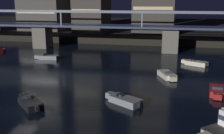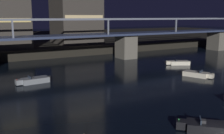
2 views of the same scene
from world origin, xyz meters
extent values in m
cube|color=black|center=(0.00, 86.82, 1.10)|extent=(240.00, 80.00, 2.20)
cube|color=#605B51|center=(16.00, 38.82, 2.77)|extent=(3.60, 4.40, 5.55)
cube|color=#605B51|center=(48.01, 38.82, 2.77)|extent=(3.60, 4.40, 5.55)
cube|color=#2D3856|center=(0.00, 38.82, 5.78)|extent=(102.03, 6.40, 0.45)
cube|color=slate|center=(0.00, 35.92, 9.20)|extent=(102.03, 0.36, 0.36)
cube|color=slate|center=(0.00, 41.72, 9.20)|extent=(102.03, 0.36, 0.36)
cube|color=slate|center=(-9.60, 35.92, 7.60)|extent=(0.30, 0.30, 3.20)
cube|color=slate|center=(9.60, 35.92, 7.60)|extent=(0.30, 0.30, 3.20)
cube|color=slate|center=(28.81, 35.92, 7.60)|extent=(0.30, 0.30, 3.20)
cube|color=#F2D172|center=(-7.52, 49.04, 8.95)|extent=(8.12, 0.10, 0.90)
cube|color=beige|center=(11.00, 51.37, 9.68)|extent=(10.80, 0.10, 0.90)
cube|color=gray|center=(-8.53, 25.63, 0.40)|extent=(4.04, 2.11, 0.80)
cube|color=gray|center=(-10.93, 25.43, 0.45)|extent=(0.98, 1.06, 0.70)
cube|color=#283342|center=(-9.38, 25.56, 0.98)|extent=(0.21, 1.35, 0.36)
cube|color=#262628|center=(-9.13, 25.58, 0.92)|extent=(0.44, 0.59, 0.24)
cube|color=black|center=(-6.38, 25.80, 0.50)|extent=(0.39, 0.39, 0.60)
sphere|color=red|center=(-11.18, 25.41, 0.88)|extent=(0.12, 0.12, 0.12)
cube|color=beige|center=(20.93, 26.07, 0.40)|extent=(4.30, 3.39, 0.80)
cube|color=beige|center=(18.80, 27.17, 0.45)|extent=(1.25, 1.29, 0.70)
cube|color=#283342|center=(20.18, 26.46, 0.98)|extent=(0.71, 1.25, 0.36)
cube|color=#262628|center=(20.40, 26.34, 0.92)|extent=(0.61, 0.68, 0.24)
cube|color=black|center=(22.85, 25.08, 0.50)|extent=(0.48, 0.48, 0.60)
sphere|color=beige|center=(18.57, 27.28, 0.88)|extent=(0.12, 0.12, 0.12)
cube|color=beige|center=(15.57, 16.75, 0.40)|extent=(3.15, 4.30, 0.80)
cube|color=beige|center=(16.49, 14.52, 0.45)|extent=(1.26, 1.21, 0.70)
cube|color=#283342|center=(15.89, 15.96, 0.98)|extent=(1.29, 0.61, 0.36)
cube|color=#262628|center=(15.80, 16.19, 0.92)|extent=(0.67, 0.58, 0.24)
cube|color=black|center=(14.75, 18.74, 0.50)|extent=(0.47, 0.47, 0.60)
sphere|color=beige|center=(16.58, 14.29, 0.88)|extent=(0.12, 0.12, 0.12)
cube|color=black|center=(0.44, 1.11, 0.40)|extent=(4.07, 4.00, 0.80)
cube|color=black|center=(-1.30, 2.77, 0.45)|extent=(1.33, 1.34, 0.70)
cube|color=#283342|center=(-0.17, 1.70, 0.98)|extent=(1.00, 1.05, 0.36)
cube|color=#262628|center=(0.01, 1.53, 0.92)|extent=(0.68, 0.68, 0.24)
sphere|color=#33D84C|center=(-1.48, 2.95, 0.88)|extent=(0.12, 0.12, 0.12)
camera|label=1|loc=(15.45, -25.48, 11.87)|focal=43.54mm
camera|label=2|loc=(-17.25, -12.88, 9.76)|focal=41.75mm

